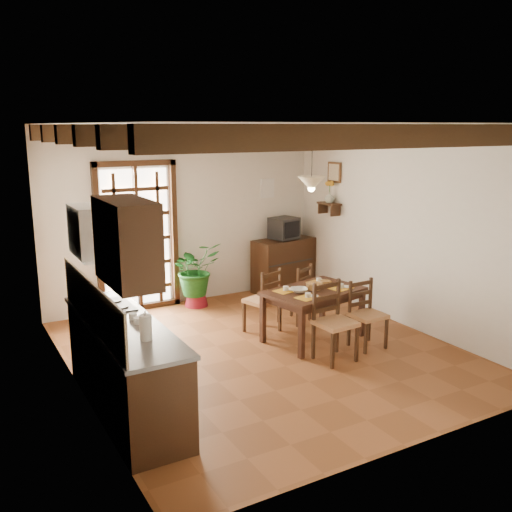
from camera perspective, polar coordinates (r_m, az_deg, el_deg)
ground_plane at (r=7.26m, az=0.88°, el=-9.59°), size 5.00×5.00×0.00m
room_shell at (r=6.78m, az=0.93°, el=4.75°), size 4.52×5.02×2.81m
ceiling_beams at (r=6.71m, az=0.96°, el=12.16°), size 4.50×4.34×0.20m
french_door at (r=8.78m, az=-11.79°, el=2.11°), size 1.26×0.11×2.32m
kitchen_counter at (r=5.85m, az=-13.02°, el=-10.63°), size 0.64×2.25×1.38m
upper_cabinet at (r=4.76m, az=-12.79°, el=1.36°), size 0.35×0.80×0.70m
range_hood at (r=5.98m, az=-16.02°, el=2.36°), size 0.38×0.60×0.54m
counter_items at (r=5.76m, az=-13.52°, el=-5.86°), size 0.50×1.43×0.25m
dining_table at (r=7.53m, az=5.76°, el=-4.00°), size 1.40×1.05×0.68m
chair_near_left at (r=7.00m, az=7.83°, el=-7.97°), size 0.47×0.45×0.95m
chair_near_right at (r=7.47m, az=11.03°, el=-6.95°), size 0.41×0.39×0.86m
chair_far_left at (r=7.85m, az=0.69°, el=-5.63°), size 0.51×0.50×0.90m
chair_far_right at (r=8.27m, az=3.95°, el=-4.80°), size 0.51×0.50×0.85m
table_setting at (r=7.51m, az=5.77°, el=-3.61°), size 0.92×0.61×0.09m
table_bowl at (r=7.37m, az=4.33°, el=-3.42°), size 0.28×0.28×0.05m
sideboard at (r=9.76m, az=2.77°, el=-0.90°), size 1.12×0.63×0.90m
crt_tv at (r=9.62m, az=2.83°, el=2.80°), size 0.49×0.47×0.36m
fuse_box at (r=9.66m, az=1.15°, el=6.79°), size 0.25×0.03×0.32m
plant_pot at (r=9.06m, az=-5.99°, el=-4.30°), size 0.37×0.37×0.22m
potted_plant at (r=8.93m, az=-6.06°, el=-1.48°), size 2.14×1.89×2.19m
wall_shelf at (r=9.32m, az=7.33°, el=4.98°), size 0.20×0.42×0.20m
shelf_vase at (r=9.30m, az=7.35°, el=5.83°), size 0.15×0.15×0.15m
shelf_flowers at (r=9.28m, az=7.39°, el=7.10°), size 0.14×0.14×0.36m
framed_picture at (r=9.31m, az=7.84°, el=8.30°), size 0.03×0.32×0.32m
pendant_lamp at (r=7.32m, az=5.57°, el=7.36°), size 0.36×0.36×0.84m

